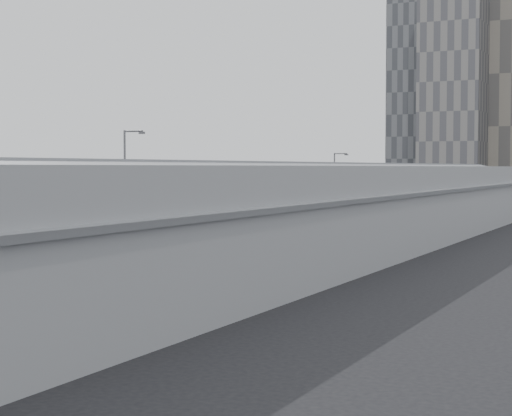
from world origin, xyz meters
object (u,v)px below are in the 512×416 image
Objects in this scene: bus_10 at (468,194)px; street_lamp_near at (127,181)px; bus_6 at (374,208)px; bus_2 at (95,247)px; shipping_container at (362,202)px; bus_3 at (216,230)px; bus_5 at (334,214)px; street_lamp_far at (336,180)px; suv at (410,201)px; bus_4 at (287,221)px; bus_8 at (432,199)px; bus_9 at (447,198)px; bus_7 at (403,205)px.

street_lamp_near reaches higher than bus_10.
bus_2 is at bearing -86.38° from bus_6.
bus_6 is 55.85m from bus_10.
shipping_container is at bearing 95.47° from bus_2.
bus_5 is at bearing 93.87° from bus_3.
street_lamp_far reaches higher than suv.
bus_8 is (0.31, 55.84, 0.23)m from bus_4.
suv is at bearing 154.67° from bus_9.
bus_5 is at bearing 86.96° from bus_4.
bus_2 is 1.03× the size of bus_4.
street_lamp_near reaches higher than street_lamp_far.
bus_6 reaches higher than suv.
bus_4 is 0.87× the size of bus_8.
bus_5 is at bearing -58.71° from suv.
street_lamp_far is at bearing -141.22° from bus_7.
bus_2 reaches higher than bus_7.
bus_2 reaches higher than bus_4.
bus_7 reaches higher than suv.
bus_7 is 44.13m from bus_10.
bus_5 is (-0.38, 28.41, -0.05)m from bus_3.
street_lamp_far is at bearing -105.50° from shipping_container.
shipping_container reaches higher than suv.
bus_3 is 2.51× the size of suv.
bus_7 is 16.37m from bus_8.
bus_9 is at bearing 85.83° from bus_5.
bus_6 is 0.98× the size of bus_9.
bus_7 is 12.30m from shipping_container.
bus_4 is 0.90× the size of bus_10.
bus_8 is 27.76m from bus_10.
bus_6 is at bearing 89.44° from bus_2.
bus_7 is (0.16, 70.51, -0.05)m from bus_2.
bus_5 is 0.99× the size of bus_7.
street_lamp_far is at bearing 90.06° from street_lamp_near.
bus_10 is 2.44× the size of shipping_container.
shipping_container is at bearing 100.84° from bus_3.
bus_8 reaches higher than bus_7.
bus_7 is 0.87× the size of bus_8.
suv is (-0.34, 38.41, -4.31)m from street_lamp_far.
bus_4 is at bearing 67.42° from street_lamp_near.
bus_3 is at bearing -89.86° from bus_9.
bus_3 is 47.63m from street_lamp_far.
bus_6 is 2.18× the size of shipping_container.
bus_9 is at bearing 46.07° from shipping_container.
bus_9 is 0.91× the size of bus_10.
street_lamp_near is at bearing -117.31° from bus_4.
bus_9 is (-0.31, 98.62, -0.02)m from bus_2.
bus_10 reaches higher than bus_6.
bus_7 is 2.20× the size of shipping_container.
bus_2 is 102.36m from suv.
bus_7 is at bearing 84.80° from bus_4.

